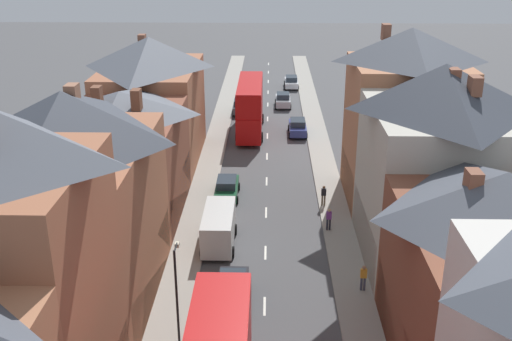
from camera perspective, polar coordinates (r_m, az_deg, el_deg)
pavement_left at (r=52.17m, az=-4.58°, el=-0.06°), size 2.20×104.00×0.14m
pavement_right at (r=52.14m, az=6.64°, el=-0.16°), size 2.20×104.00×0.14m
centre_line_dashes at (r=50.08m, az=1.02°, el=-1.03°), size 0.14×97.80×0.01m
terrace_row_left at (r=31.73m, az=-17.92°, el=-4.55°), size 8.00×58.73×14.56m
terrace_row_right at (r=27.92m, az=22.40°, el=-8.23°), size 8.00×48.34×13.76m
double_decker_bus_mid_street at (r=61.69m, az=-0.58°, el=6.16°), size 2.74×10.80×5.30m
car_near_blue at (r=46.93m, az=-2.79°, el=-1.61°), size 1.90×4.20×1.61m
car_parked_left_a at (r=34.13m, az=-2.25°, el=-11.18°), size 1.90×3.89×1.71m
car_mid_black at (r=68.97m, az=-1.46°, el=6.13°), size 1.90×3.84×1.67m
car_parked_left_b at (r=80.87m, az=3.39°, el=8.43°), size 1.90×4.25×1.60m
car_mid_white at (r=61.60m, az=3.99°, el=4.17°), size 1.90×4.18×1.68m
car_far_grey at (r=71.66m, az=2.59°, el=6.74°), size 1.90×3.91×1.70m
delivery_van at (r=39.68m, az=-3.57°, el=-5.37°), size 2.20×5.20×2.41m
pedestrian_mid_right at (r=35.38m, az=10.20°, el=-9.91°), size 0.36×0.22×1.61m
pedestrian_far_left at (r=41.73m, az=6.95°, el=-4.53°), size 0.36×0.22×1.61m
pedestrian_far_right at (r=45.34m, az=6.46°, el=-2.29°), size 0.36×0.22×1.61m
street_lamp at (r=29.88m, az=-7.55°, el=-11.20°), size 0.20×1.12×5.50m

